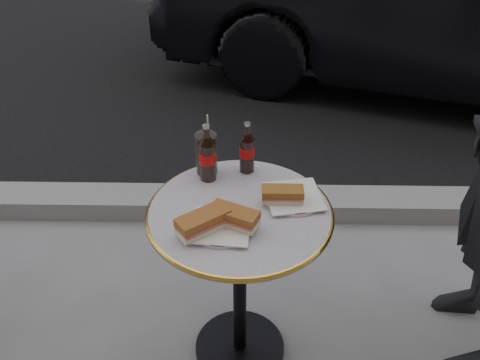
{
  "coord_description": "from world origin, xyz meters",
  "views": [
    {
      "loc": [
        0.03,
        -1.37,
        1.84
      ],
      "look_at": [
        0.0,
        0.05,
        0.82
      ],
      "focal_mm": 40.0,
      "sensor_mm": 36.0,
      "label": 1
    }
  ],
  "objects_px": {
    "plate_right": "(294,198)",
    "cola_bottle_left": "(207,153)",
    "plate_left": "(221,228)",
    "cola_bottle_right": "(247,147)",
    "bistro_table": "(240,287)",
    "cola_glass": "(206,154)"
  },
  "relations": [
    {
      "from": "plate_left",
      "to": "cola_bottle_right",
      "type": "xyz_separation_m",
      "value": [
        0.08,
        0.33,
        0.09
      ]
    },
    {
      "from": "cola_bottle_left",
      "to": "cola_glass",
      "type": "distance_m",
      "value": 0.05
    },
    {
      "from": "cola_bottle_left",
      "to": "cola_bottle_right",
      "type": "xyz_separation_m",
      "value": [
        0.14,
        0.05,
        -0.01
      ]
    },
    {
      "from": "cola_bottle_left",
      "to": "cola_glass",
      "type": "height_order",
      "value": "cola_bottle_left"
    },
    {
      "from": "bistro_table",
      "to": "plate_right",
      "type": "distance_m",
      "value": 0.42
    },
    {
      "from": "bistro_table",
      "to": "cola_bottle_left",
      "type": "relative_size",
      "value": 3.35
    },
    {
      "from": "bistro_table",
      "to": "plate_right",
      "type": "relative_size",
      "value": 3.76
    },
    {
      "from": "plate_right",
      "to": "cola_bottle_left",
      "type": "height_order",
      "value": "cola_bottle_left"
    },
    {
      "from": "bistro_table",
      "to": "cola_bottle_left",
      "type": "xyz_separation_m",
      "value": [
        -0.12,
        0.18,
        0.48
      ]
    },
    {
      "from": "bistro_table",
      "to": "cola_bottle_right",
      "type": "height_order",
      "value": "cola_bottle_right"
    },
    {
      "from": "plate_right",
      "to": "cola_bottle_right",
      "type": "relative_size",
      "value": 0.98
    },
    {
      "from": "bistro_table",
      "to": "plate_right",
      "type": "xyz_separation_m",
      "value": [
        0.18,
        0.06,
        0.37
      ]
    },
    {
      "from": "cola_bottle_right",
      "to": "cola_glass",
      "type": "height_order",
      "value": "cola_bottle_right"
    },
    {
      "from": "bistro_table",
      "to": "cola_glass",
      "type": "height_order",
      "value": "cola_glass"
    },
    {
      "from": "cola_bottle_left",
      "to": "cola_bottle_right",
      "type": "height_order",
      "value": "cola_bottle_left"
    },
    {
      "from": "plate_left",
      "to": "cola_bottle_left",
      "type": "distance_m",
      "value": 0.3
    },
    {
      "from": "bistro_table",
      "to": "cola_bottle_right",
      "type": "xyz_separation_m",
      "value": [
        0.02,
        0.23,
        0.47
      ]
    },
    {
      "from": "plate_left",
      "to": "plate_right",
      "type": "xyz_separation_m",
      "value": [
        0.24,
        0.16,
        0.0
      ]
    },
    {
      "from": "bistro_table",
      "to": "cola_bottle_right",
      "type": "distance_m",
      "value": 0.52
    },
    {
      "from": "bistro_table",
      "to": "plate_left",
      "type": "distance_m",
      "value": 0.39
    },
    {
      "from": "plate_right",
      "to": "cola_glass",
      "type": "distance_m",
      "value": 0.35
    },
    {
      "from": "bistro_table",
      "to": "cola_glass",
      "type": "xyz_separation_m",
      "value": [
        -0.12,
        0.22,
        0.45
      ]
    }
  ]
}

